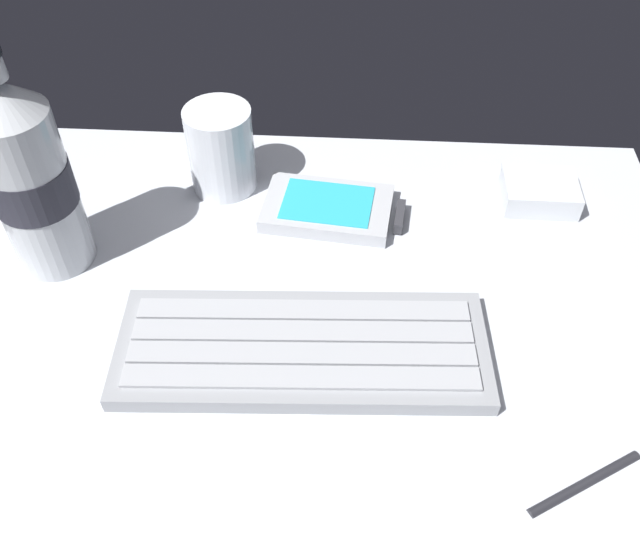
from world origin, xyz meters
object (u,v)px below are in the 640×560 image
(stylus_pen, at_px, (586,481))
(keyboard, at_px, (302,348))
(juice_cup, at_px, (221,152))
(water_bottle, at_px, (29,177))
(charger_block, at_px, (539,192))
(handheld_device, at_px, (334,209))

(stylus_pen, bearing_deg, keyboard, 123.41)
(juice_cup, distance_m, water_bottle, 0.18)
(water_bottle, height_order, charger_block, water_bottle)
(keyboard, xyz_separation_m, charger_block, (0.21, 0.20, 0.00))
(handheld_device, xyz_separation_m, juice_cup, (-0.11, 0.04, 0.03))
(handheld_device, distance_m, water_bottle, 0.27)
(handheld_device, distance_m, juice_cup, 0.12)
(keyboard, bearing_deg, handheld_device, 84.13)
(charger_block, bearing_deg, handheld_device, -171.09)
(keyboard, relative_size, juice_cup, 3.47)
(juice_cup, xyz_separation_m, stylus_pen, (0.29, -0.31, -0.04))
(charger_block, bearing_deg, juice_cup, 178.43)
(keyboard, bearing_deg, stylus_pen, -26.05)
(keyboard, height_order, charger_block, charger_block)
(juice_cup, height_order, stylus_pen, juice_cup)
(water_bottle, distance_m, stylus_pen, 0.48)
(juice_cup, distance_m, charger_block, 0.31)
(handheld_device, distance_m, stylus_pen, 0.32)
(handheld_device, height_order, water_bottle, water_bottle)
(juice_cup, relative_size, water_bottle, 0.41)
(juice_cup, bearing_deg, water_bottle, -140.43)
(keyboard, relative_size, stylus_pen, 3.10)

